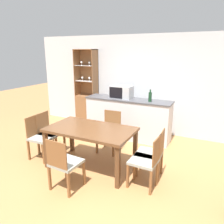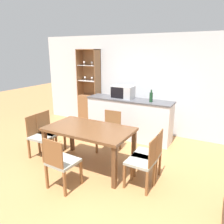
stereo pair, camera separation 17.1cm
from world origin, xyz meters
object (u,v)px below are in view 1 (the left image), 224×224
(dining_chair_head_near, at_px, (64,163))
(dining_chair_side_left_near, at_px, (40,137))
(dining_chair_side_right_near, at_px, (147,161))
(dining_chair_side_right_far, at_px, (151,154))
(dining_table, at_px, (91,133))
(dining_chair_side_left_far, at_px, (49,133))
(display_cabinet, at_px, (87,103))
(dining_chair_head_far, at_px, (110,131))
(wine_bottle, at_px, (150,97))
(microwave, at_px, (121,92))

(dining_chair_head_near, distance_m, dining_chair_side_left_near, 1.29)
(dining_chair_side_right_near, distance_m, dining_chair_side_right_far, 0.28)
(dining_chair_side_left_near, bearing_deg, dining_chair_side_right_near, 88.57)
(dining_table, xyz_separation_m, dining_chair_side_right_near, (1.12, -0.14, -0.23))
(dining_chair_side_left_near, bearing_deg, dining_chair_side_left_far, 178.58)
(display_cabinet, xyz_separation_m, dining_chair_head_near, (1.45, -2.94, -0.18))
(display_cabinet, relative_size, dining_chair_side_left_far, 2.49)
(display_cabinet, bearing_deg, dining_chair_head_near, -63.79)
(dining_table, distance_m, dining_chair_head_far, 0.81)
(display_cabinet, bearing_deg, dining_table, -56.13)
(dining_chair_head_near, bearing_deg, dining_chair_side_right_far, 42.49)
(dining_chair_head_near, bearing_deg, dining_chair_head_far, 93.21)
(dining_chair_head_far, bearing_deg, dining_table, 87.90)
(display_cabinet, height_order, wine_bottle, display_cabinet)
(dining_chair_side_right_far, height_order, dining_chair_side_left_near, same)
(dining_table, relative_size, microwave, 2.98)
(display_cabinet, xyz_separation_m, dining_table, (1.45, -2.16, 0.05))
(dining_chair_side_left_near, bearing_deg, wine_bottle, 133.78)
(dining_chair_side_right_far, bearing_deg, dining_chair_side_right_near, 177.24)
(dining_table, xyz_separation_m, dining_chair_side_left_far, (-1.12, 0.13, -0.23))
(dining_chair_side_right_far, relative_size, dining_chair_head_far, 1.00)
(dining_chair_head_near, distance_m, dining_chair_side_left_far, 1.44)
(dining_table, bearing_deg, dining_chair_side_left_far, 173.20)
(dining_chair_head_far, distance_m, dining_chair_side_left_far, 1.29)
(dining_chair_side_left_far, distance_m, microwave, 1.98)
(dining_chair_side_left_far, xyz_separation_m, microwave, (0.99, 1.56, 0.70))
(dining_chair_side_right_near, distance_m, dining_chair_side_left_far, 2.26)
(dining_chair_head_near, relative_size, dining_chair_side_left_far, 1.00)
(dining_chair_head_near, distance_m, dining_chair_side_right_near, 1.29)
(dining_table, xyz_separation_m, wine_bottle, (0.62, 1.62, 0.43))
(wine_bottle, bearing_deg, dining_chair_head_far, -126.67)
(dining_chair_side_left_far, xyz_separation_m, wine_bottle, (1.74, 1.48, 0.67))
(dining_chair_side_left_near, bearing_deg, dining_chair_side_right_far, 95.59)
(display_cabinet, relative_size, dining_chair_side_left_near, 2.49)
(dining_chair_head_near, distance_m, wine_bottle, 2.57)
(dining_chair_side_right_far, xyz_separation_m, dining_chair_side_left_near, (-2.24, -0.28, 0.00))
(dining_table, relative_size, dining_chair_head_near, 1.81)
(dining_chair_head_far, bearing_deg, microwave, -83.92)
(dining_chair_head_far, relative_size, dining_chair_side_left_far, 1.00)
(dining_chair_side_right_far, distance_m, dining_chair_side_left_near, 2.26)
(dining_chair_side_left_near, distance_m, dining_chair_head_far, 1.45)
(dining_chair_head_near, bearing_deg, dining_chair_side_right_near, 32.99)
(dining_chair_side_right_far, height_order, microwave, microwave)
(dining_chair_side_right_far, relative_size, dining_chair_side_left_near, 1.00)
(dining_chair_side_right_far, bearing_deg, dining_chair_side_left_near, 94.23)
(dining_chair_head_far, xyz_separation_m, microwave, (-0.13, 0.92, 0.70))
(dining_chair_side_left_far, bearing_deg, dining_chair_head_far, 116.98)
(dining_chair_side_right_near, distance_m, microwave, 2.33)
(dining_table, distance_m, dining_chair_side_right_near, 1.15)
(dining_chair_side_right_far, bearing_deg, dining_table, 94.26)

